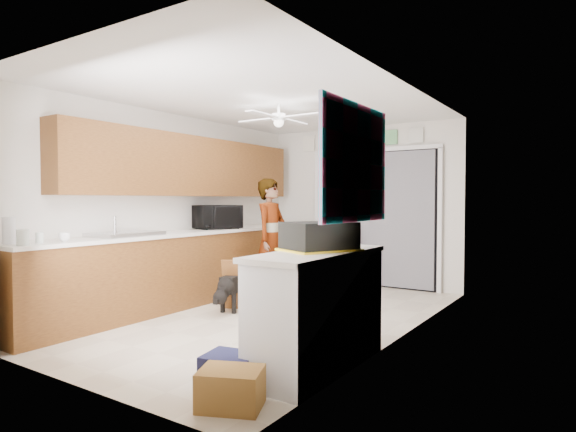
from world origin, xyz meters
The scene contains 40 objects.
floor centered at (0.00, 0.00, 0.00)m, with size 5.00×5.00×0.00m, color beige.
ceiling centered at (0.00, 0.00, 2.50)m, with size 5.00×5.00×0.00m, color white.
wall_back centered at (0.00, 2.50, 1.25)m, with size 3.20×3.20×0.00m, color silver.
wall_front centered at (0.00, -2.50, 1.25)m, with size 3.20×3.20×0.00m, color silver.
wall_left centered at (-1.60, 0.00, 1.25)m, with size 5.00×5.00×0.00m, color silver.
wall_right centered at (1.60, 0.00, 1.25)m, with size 5.00×5.00×0.00m, color silver.
left_base_cabinets centered at (-1.30, 0.00, 0.45)m, with size 0.60×4.80×0.90m, color brown.
left_countertop centered at (-1.29, 0.00, 0.92)m, with size 0.62×4.80×0.04m, color white.
upper_cabinets centered at (-1.44, 0.20, 1.80)m, with size 0.32×4.00×0.80m, color brown.
sink_basin centered at (-1.29, -1.00, 0.95)m, with size 0.50×0.76×0.06m, color silver.
faucet centered at (-1.48, -1.00, 1.05)m, with size 0.03×0.03×0.22m, color silver.
peninsula_base centered at (-0.50, 2.00, 0.45)m, with size 1.00×0.60×0.90m, color brown.
peninsula_top centered at (-0.50, 2.00, 0.92)m, with size 1.04×0.64×0.04m, color white.
back_opening_recess centered at (0.25, 2.47, 1.05)m, with size 2.00×0.06×2.10m, color black.
curtain_panel centered at (0.25, 2.43, 1.05)m, with size 1.90×0.03×2.05m, color gray.
door_trim_left centered at (-0.77, 2.44, 1.05)m, with size 0.06×0.04×2.10m, color white.
door_trim_right centered at (1.27, 2.44, 1.05)m, with size 0.06×0.04×2.10m, color white.
door_trim_head centered at (0.25, 2.44, 2.12)m, with size 2.10×0.04×0.06m, color white.
header_frame_0 centered at (-0.60, 2.47, 2.30)m, with size 0.22×0.02×0.22m, color #F5B051.
header_frame_2 centered at (0.10, 2.47, 2.30)m, with size 0.22×0.02×0.22m, color #C05F48.
header_frame_3 centered at (0.50, 2.47, 2.30)m, with size 0.22×0.02×0.22m, color #63AD6B.
header_frame_4 centered at (0.90, 2.47, 2.30)m, with size 0.22×0.02×0.22m, color silver.
route66_sign centered at (-0.95, 2.47, 2.30)m, with size 0.22×0.02×0.26m, color silver.
right_counter_base centered at (1.35, -1.20, 0.45)m, with size 0.50×1.40×0.90m, color white.
right_counter_top centered at (1.34, -1.20, 0.92)m, with size 0.54×1.44×0.04m, color white.
abstract_painting centered at (1.58, -1.00, 1.65)m, with size 0.03×1.15×0.95m, color #E75595.
ceiling_fan centered at (0.00, 0.20, 2.32)m, with size 1.14×1.14×0.24m, color white.
microwave centered at (-1.28, 0.54, 1.11)m, with size 0.60×0.41×0.33m, color black.
cup centered at (-1.20, -1.79, 0.98)m, with size 0.11×0.11×0.09m, color white.
jar_a centered at (-1.11, -2.25, 1.01)m, with size 0.10×0.10×0.15m, color silver.
jar_b centered at (-1.20, -2.05, 0.99)m, with size 0.07×0.07×0.10m, color silver.
paper_towel_roll centered at (-1.35, -2.25, 1.07)m, with size 0.12×0.12×0.25m, color white.
suitcase centered at (1.32, -1.13, 1.06)m, with size 0.40×0.54×0.23m, color black.
suitcase_rim centered at (1.32, -1.13, 0.95)m, with size 0.44×0.58×0.02m, color yellow.
suitcase_lid centered at (1.32, -0.84, 1.31)m, with size 0.42×0.03×0.50m, color black.
cardboard_box centered at (1.25, -2.16, 0.13)m, with size 0.40×0.30×0.25m, color olive.
navy_crate centered at (1.00, -1.87, 0.11)m, with size 0.37×0.31×0.23m, color #151735.
cabinet_door_panel centered at (-0.45, 0.00, 0.31)m, with size 0.42×0.03×0.63m, color brown.
man centered at (-0.58, 0.86, 0.82)m, with size 0.60×0.39×1.64m, color white.
dog centered at (-0.50, -0.02, 0.24)m, with size 0.27×0.62×0.49m, color black.
Camera 1 is at (3.26, -4.52, 1.36)m, focal length 30.00 mm.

